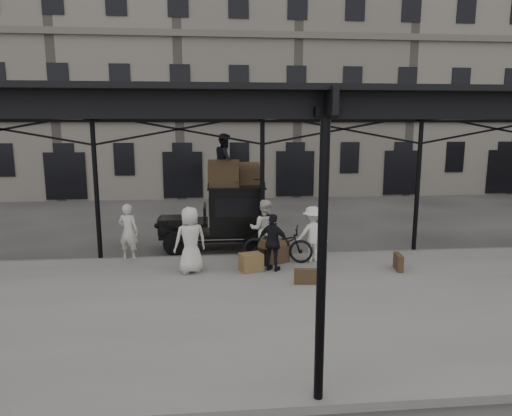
{
  "coord_description": "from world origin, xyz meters",
  "views": [
    {
      "loc": [
        -1.52,
        -11.9,
        4.18
      ],
      "look_at": [
        -0.23,
        1.6,
        1.7
      ],
      "focal_mm": 32.0,
      "sensor_mm": 36.0,
      "label": 1
    }
  ],
  "objects": [
    {
      "name": "porter_right",
      "position": [
        1.4,
        1.08,
        0.98
      ],
      "size": [
        1.19,
        0.85,
        1.66
      ],
      "primitive_type": "imported",
      "rotation": [
        0.0,
        0.0,
        3.38
      ],
      "color": "silver",
      "rests_on": "platform"
    },
    {
      "name": "suitcase_flat",
      "position": [
        0.82,
        -0.89,
        0.35
      ],
      "size": [
        0.61,
        0.21,
        0.4
      ],
      "primitive_type": "cube",
      "rotation": [
        0.0,
        0.0,
        -0.11
      ],
      "color": "#483121",
      "rests_on": "platform"
    },
    {
      "name": "wicker_hamper",
      "position": [
        -0.49,
        0.3,
        0.4
      ],
      "size": [
        0.71,
        0.61,
        0.5
      ],
      "primitive_type": "cube",
      "rotation": [
        0.0,
        0.0,
        0.31
      ],
      "color": "brown",
      "rests_on": "platform"
    },
    {
      "name": "taxi",
      "position": [
        -1.08,
        3.25,
        1.2
      ],
      "size": [
        3.65,
        1.55,
        2.18
      ],
      "color": "black",
      "rests_on": "ground"
    },
    {
      "name": "bicycle",
      "position": [
        0.37,
        1.09,
        0.69
      ],
      "size": [
        2.19,
        1.2,
        1.09
      ],
      "primitive_type": "imported",
      "rotation": [
        0.0,
        0.0,
        1.33
      ],
      "color": "black",
      "rests_on": "platform"
    },
    {
      "name": "porter_roof",
      "position": [
        -1.11,
        3.15,
        3.04
      ],
      "size": [
        0.72,
        0.89,
        1.73
      ],
      "primitive_type": "imported",
      "rotation": [
        0.0,
        0.0,
        1.49
      ],
      "color": "black",
      "rests_on": "taxi"
    },
    {
      "name": "porter_centre",
      "position": [
        -2.16,
        0.35,
        1.07
      ],
      "size": [
        1.05,
        0.86,
        1.84
      ],
      "primitive_type": "imported",
      "rotation": [
        0.0,
        0.0,
        3.49
      ],
      "color": "beige",
      "rests_on": "platform"
    },
    {
      "name": "canopy",
      "position": [
        0.0,
        -1.72,
        4.6
      ],
      "size": [
        22.5,
        9.0,
        4.74
      ],
      "color": "black",
      "rests_on": "ground"
    },
    {
      "name": "steamer_trunk_roof_near",
      "position": [
        -1.16,
        3.0,
        2.55
      ],
      "size": [
        1.05,
        0.69,
        0.74
      ],
      "primitive_type": null,
      "rotation": [
        0.0,
        0.0,
        -0.08
      ],
      "color": "#483121",
      "rests_on": "taxi"
    },
    {
      "name": "porter_official",
      "position": [
        0.13,
        0.28,
        0.96
      ],
      "size": [
        1.01,
        0.84,
        1.61
      ],
      "primitive_type": "imported",
      "rotation": [
        0.0,
        0.0,
        2.58
      ],
      "color": "black",
      "rests_on": "platform"
    },
    {
      "name": "steamer_trunk_platform",
      "position": [
        0.24,
        1.03,
        0.45
      ],
      "size": [
        0.96,
        0.83,
        0.6
      ],
      "primitive_type": null,
      "rotation": [
        0.0,
        0.0,
        0.48
      ],
      "color": "#483121",
      "rests_on": "platform"
    },
    {
      "name": "building_frontage",
      "position": [
        0.0,
        18.0,
        7.0
      ],
      "size": [
        64.0,
        8.0,
        14.0
      ],
      "primitive_type": "cube",
      "color": "slate",
      "rests_on": "ground"
    },
    {
      "name": "steamer_trunk_roof_far",
      "position": [
        -0.41,
        3.45,
        2.5
      ],
      "size": [
        0.96,
        0.7,
        0.64
      ],
      "primitive_type": null,
      "rotation": [
        0.0,
        0.0,
        0.21
      ],
      "color": "#483121",
      "rests_on": "taxi"
    },
    {
      "name": "porter_left",
      "position": [
        -4.09,
        1.8,
        1.01
      ],
      "size": [
        0.72,
        0.57,
        1.71
      ],
      "primitive_type": "imported",
      "rotation": [
        0.0,
        0.0,
        2.85
      ],
      "color": "beige",
      "rests_on": "platform"
    },
    {
      "name": "porter_midleft",
      "position": [
        0.0,
        1.54,
        1.06
      ],
      "size": [
        0.98,
        0.82,
        1.81
      ],
      "primitive_type": "imported",
      "rotation": [
        0.0,
        0.0,
        2.97
      ],
      "color": "silver",
      "rests_on": "platform"
    },
    {
      "name": "suitcase_upright",
      "position": [
        3.64,
        0.0,
        0.38
      ],
      "size": [
        0.24,
        0.62,
        0.45
      ],
      "primitive_type": "cube",
      "rotation": [
        0.0,
        0.0,
        -0.15
      ],
      "color": "#483121",
      "rests_on": "platform"
    },
    {
      "name": "ground",
      "position": [
        0.0,
        0.0,
        0.0
      ],
      "size": [
        120.0,
        120.0,
        0.0
      ],
      "primitive_type": "plane",
      "color": "#383533",
      "rests_on": "ground"
    },
    {
      "name": "platform",
      "position": [
        0.0,
        -2.0,
        0.07
      ],
      "size": [
        28.0,
        8.0,
        0.15
      ],
      "primitive_type": "cube",
      "color": "slate",
      "rests_on": "ground"
    }
  ]
}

